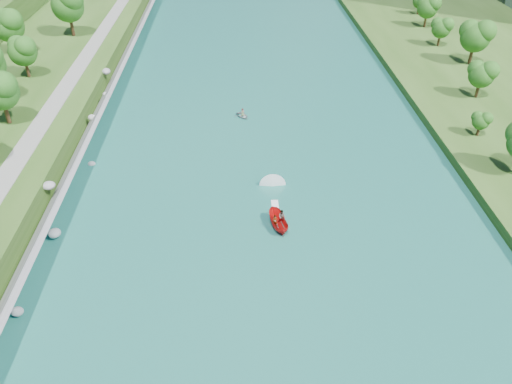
{
  "coord_description": "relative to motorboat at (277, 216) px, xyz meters",
  "views": [
    {
      "loc": [
        -3.38,
        -32.66,
        38.07
      ],
      "look_at": [
        -1.07,
        17.92,
        2.5
      ],
      "focal_mm": 35.0,
      "sensor_mm": 36.0,
      "label": 1
    }
  ],
  "objects": [
    {
      "name": "ground",
      "position": [
        -1.4,
        -15.06,
        -0.89
      ],
      "size": [
        260.0,
        260.0,
        0.0
      ],
      "primitive_type": "plane",
      "color": "#2D5119",
      "rests_on": "ground"
    },
    {
      "name": "river_water",
      "position": [
        -1.4,
        4.94,
        -0.84
      ],
      "size": [
        55.0,
        240.0,
        0.1
      ],
      "primitive_type": "cube",
      "color": "#17594E",
      "rests_on": "ground"
    },
    {
      "name": "riprap_bank",
      "position": [
        -27.26,
        4.09,
        0.92
      ],
      "size": [
        4.15,
        236.0,
        4.14
      ],
      "color": "slate",
      "rests_on": "ground"
    },
    {
      "name": "riverside_path",
      "position": [
        -33.9,
        4.94,
        2.66
      ],
      "size": [
        3.0,
        200.0,
        0.1
      ],
      "primitive_type": "cube",
      "color": "gray",
      "rests_on": "berm_west"
    },
    {
      "name": "motorboat",
      "position": [
        0.0,
        0.0,
        0.0
      ],
      "size": [
        3.6,
        19.23,
        2.11
      ],
      "rotation": [
        0.0,
        0.0,
        3.38
      ],
      "color": "red",
      "rests_on": "river_water"
    },
    {
      "name": "raft",
      "position": [
        -3.56,
        28.41,
        -0.44
      ],
      "size": [
        3.19,
        3.43,
        1.55
      ],
      "rotation": [
        0.0,
        0.0,
        0.58
      ],
      "color": "gray",
      "rests_on": "river_water"
    }
  ]
}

